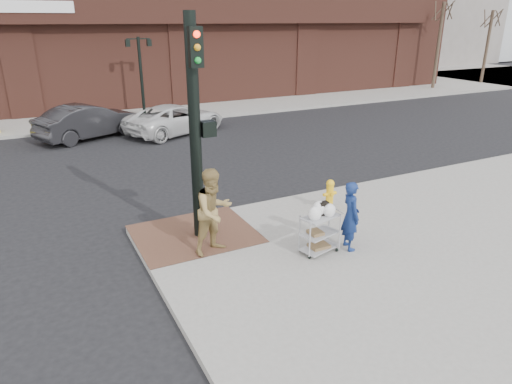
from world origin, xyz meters
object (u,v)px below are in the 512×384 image
traffic_signal_pole (196,124)px  woman_blue (351,216)px  pedestrian_tan (214,211)px  minivan_white (176,119)px  utility_cart (320,230)px  lamp_post (141,68)px  fire_hydrant (330,194)px  sedan_dark (89,121)px

traffic_signal_pole → woman_blue: bearing=-38.0°
traffic_signal_pole → woman_blue: traffic_signal_pole is taller
woman_blue → pedestrian_tan: bearing=78.3°
traffic_signal_pole → woman_blue: (2.72, -2.12, -1.89)m
woman_blue → pedestrian_tan: (-2.73, 1.23, 0.17)m
traffic_signal_pole → minivan_white: size_ratio=1.04×
pedestrian_tan → minivan_white: 12.19m
woman_blue → utility_cart: woman_blue is taller
woman_blue → lamp_post: bearing=13.4°
traffic_signal_pole → pedestrian_tan: bearing=-90.4°
lamp_post → pedestrian_tan: size_ratio=2.09×
lamp_post → fire_hydrant: size_ratio=4.72×
fire_hydrant → lamp_post: bearing=94.4°
traffic_signal_pole → lamp_post: bearing=80.8°
fire_hydrant → utility_cart: bearing=-130.7°
pedestrian_tan → utility_cart: pedestrian_tan is taller
woman_blue → fire_hydrant: bearing=-11.9°
minivan_white → sedan_dark: bearing=54.9°
minivan_white → fire_hydrant: 11.06m
woman_blue → utility_cart: (-0.70, 0.15, -0.26)m
utility_cart → fire_hydrant: size_ratio=1.37×
utility_cart → fire_hydrant: 2.49m
minivan_white → utility_cart: bearing=154.0°
traffic_signal_pole → pedestrian_tan: 1.94m
traffic_signal_pole → minivan_white: 11.52m
traffic_signal_pole → minivan_white: traffic_signal_pole is taller
pedestrian_tan → fire_hydrant: pedestrian_tan is taller
lamp_post → fire_hydrant: bearing=-85.6°
traffic_signal_pole → sedan_dark: size_ratio=1.09×
pedestrian_tan → fire_hydrant: size_ratio=2.26×
traffic_signal_pole → woman_blue: 3.94m
woman_blue → fire_hydrant: size_ratio=1.86×
traffic_signal_pole → fire_hydrant: size_ratio=5.91×
woman_blue → minivan_white: size_ratio=0.33×
utility_cart → traffic_signal_pole: bearing=135.7°
pedestrian_tan → sedan_dark: bearing=77.4°
lamp_post → minivan_white: lamp_post is taller
lamp_post → minivan_white: size_ratio=0.83×
lamp_post → sedan_dark: bearing=-133.6°
pedestrian_tan → fire_hydrant: 3.78m
lamp_post → utility_cart: 17.32m
utility_cart → woman_blue: bearing=-12.2°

